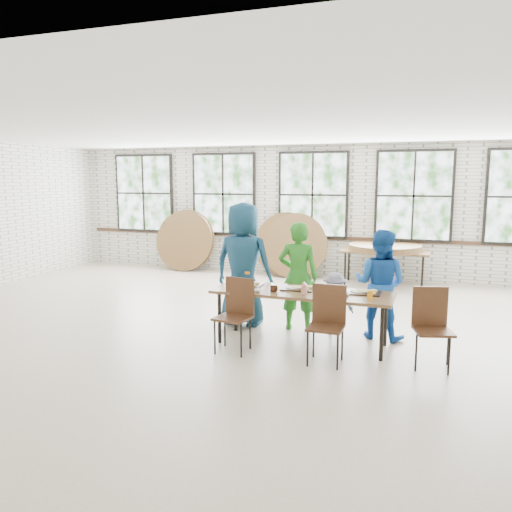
{
  "coord_description": "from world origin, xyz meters",
  "views": [
    {
      "loc": [
        2.45,
        -6.82,
        2.22
      ],
      "look_at": [
        0.0,
        0.4,
        1.05
      ],
      "focal_mm": 35.0,
      "sensor_mm": 36.0,
      "label": 1
    }
  ],
  "objects_px": {
    "dining_table": "(302,295)",
    "chair_near_right": "(327,317)",
    "storage_table": "(384,253)",
    "chair_near_left": "(236,308)"
  },
  "relations": [
    {
      "from": "chair_near_right",
      "to": "storage_table",
      "type": "xyz_separation_m",
      "value": [
        0.3,
        4.85,
        0.13
      ]
    },
    {
      "from": "dining_table",
      "to": "chair_near_left",
      "type": "height_order",
      "value": "chair_near_left"
    },
    {
      "from": "storage_table",
      "to": "chair_near_right",
      "type": "bearing_deg",
      "value": -93.16
    },
    {
      "from": "dining_table",
      "to": "chair_near_right",
      "type": "xyz_separation_m",
      "value": [
        0.44,
        -0.52,
        -0.13
      ]
    },
    {
      "from": "chair_near_left",
      "to": "dining_table",
      "type": "bearing_deg",
      "value": 42.03
    },
    {
      "from": "chair_near_right",
      "to": "chair_near_left",
      "type": "bearing_deg",
      "value": 179.63
    },
    {
      "from": "dining_table",
      "to": "chair_near_left",
      "type": "distance_m",
      "value": 0.91
    },
    {
      "from": "dining_table",
      "to": "storage_table",
      "type": "distance_m",
      "value": 4.4
    },
    {
      "from": "chair_near_left",
      "to": "chair_near_right",
      "type": "xyz_separation_m",
      "value": [
        1.21,
        -0.03,
        0.0
      ]
    },
    {
      "from": "dining_table",
      "to": "storage_table",
      "type": "relative_size",
      "value": 1.34
    }
  ]
}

